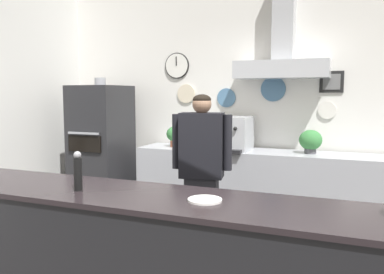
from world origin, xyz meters
The scene contains 9 objects.
back_wall_assembly centered at (0.03, 2.35, 1.62)m, with size 5.23×2.75×3.04m.
back_prep_counter centered at (0.49, 2.12, 0.46)m, with size 3.50×0.57×0.92m.
pizza_oven centered at (-1.82, 1.92, 0.85)m, with size 0.62×0.73×1.79m.
shop_worker centered at (-0.06, 0.91, 0.84)m, with size 0.53×0.29×1.58m.
espresso_machine centered at (-0.17, 2.09, 1.12)m, with size 0.51×0.54×0.39m.
potted_sage centered at (-0.86, 2.10, 1.07)m, with size 0.22×0.22×0.26m.
potted_oregano centered at (0.77, 2.14, 1.07)m, with size 0.25×0.25×0.26m.
condiment_plate centered at (0.47, -0.44, 1.01)m, with size 0.18×0.18×0.01m.
pepper_grinder centered at (-0.31, -0.50, 1.12)m, with size 0.05×0.05×0.24m.
Camera 1 is at (1.18, -2.38, 1.57)m, focal length 37.09 mm.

